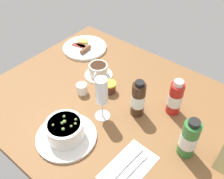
% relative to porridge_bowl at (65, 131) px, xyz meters
% --- Properties ---
extents(ground_plane, '(1.10, 0.84, 0.03)m').
position_rel_porridge_bowl_xyz_m(ground_plane, '(0.04, 0.24, -0.05)').
color(ground_plane, brown).
extents(porridge_bowl, '(0.22, 0.22, 0.09)m').
position_rel_porridge_bowl_xyz_m(porridge_bowl, '(0.00, 0.00, 0.00)').
color(porridge_bowl, white).
rests_on(porridge_bowl, ground_plane).
extents(cutlery_setting, '(0.12, 0.20, 0.01)m').
position_rel_porridge_bowl_xyz_m(cutlery_setting, '(0.25, 0.05, -0.04)').
color(cutlery_setting, white).
rests_on(cutlery_setting, ground_plane).
extents(coffee_cup, '(0.13, 0.13, 0.06)m').
position_rel_porridge_bowl_xyz_m(coffee_cup, '(-0.15, 0.34, -0.01)').
color(coffee_cup, white).
rests_on(coffee_cup, ground_plane).
extents(creamer_jug, '(0.06, 0.05, 0.05)m').
position_rel_porridge_bowl_xyz_m(creamer_jug, '(-0.12, 0.21, -0.01)').
color(creamer_jug, white).
rests_on(creamer_jug, ground_plane).
extents(wine_glass, '(0.06, 0.06, 0.19)m').
position_rel_porridge_bowl_xyz_m(wine_glass, '(0.03, 0.16, 0.09)').
color(wine_glass, white).
rests_on(wine_glass, ground_plane).
extents(jam_jar, '(0.06, 0.06, 0.05)m').
position_rel_porridge_bowl_xyz_m(jam_jar, '(-0.04, 0.29, -0.01)').
color(jam_jar, '#472219').
rests_on(jam_jar, ground_plane).
extents(sauce_bottle_green, '(0.06, 0.06, 0.16)m').
position_rel_porridge_bowl_xyz_m(sauce_bottle_green, '(0.36, 0.22, 0.04)').
color(sauce_bottle_green, '#337233').
rests_on(sauce_bottle_green, ground_plane).
extents(sauce_bottle_brown, '(0.05, 0.05, 0.16)m').
position_rel_porridge_bowl_xyz_m(sauce_bottle_brown, '(0.13, 0.27, 0.04)').
color(sauce_bottle_brown, '#382314').
rests_on(sauce_bottle_brown, ground_plane).
extents(sauce_bottle_red, '(0.06, 0.06, 0.16)m').
position_rel_porridge_bowl_xyz_m(sauce_bottle_red, '(0.23, 0.36, 0.03)').
color(sauce_bottle_red, '#B21E19').
rests_on(sauce_bottle_red, ground_plane).
extents(breakfast_plate, '(0.23, 0.23, 0.04)m').
position_rel_porridge_bowl_xyz_m(breakfast_plate, '(-0.36, 0.46, -0.03)').
color(breakfast_plate, white).
rests_on(breakfast_plate, ground_plane).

